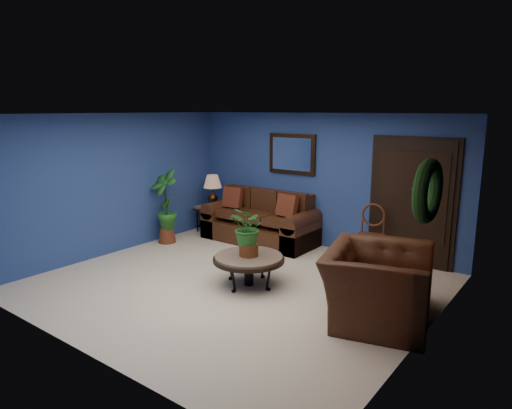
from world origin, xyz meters
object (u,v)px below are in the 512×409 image
Objects in this scene: coffee_table at (249,259)px; end_table at (213,212)px; sofa at (262,224)px; table_lamp at (213,187)px; armchair at (377,285)px; side_chair at (371,230)px.

coffee_table is 3.16m from end_table.
table_lamp is at bearing -178.40° from sofa.
coffee_table is at bearing 76.94° from armchair.
coffee_table is at bearing -38.18° from end_table.
side_chair reaches higher than coffee_table.
sofa is 2.13× the size of coffee_table.
side_chair is 0.73× the size of armchair.
table_lamp reaches higher than side_chair.
table_lamp is 0.46× the size of armchair.
end_table is 0.95× the size of table_lamp.
sofa is at bearing 1.60° from table_lamp.
armchair is (1.96, 0.05, 0.06)m from coffee_table.
sofa is at bearing 1.60° from end_table.
table_lamp is (-1.26, -0.04, 0.63)m from sofa.
coffee_table is 1.97m from armchair.
table_lamp is 4.87m from armchair.
sofa is 3.73m from armchair.
side_chair is (2.25, 0.04, 0.24)m from sofa.
armchair is at bearing -23.20° from end_table.
side_chair is (1.03, 2.03, 0.18)m from coffee_table.
end_table reaches higher than coffee_table.
end_table is at bearing 180.00° from table_lamp.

